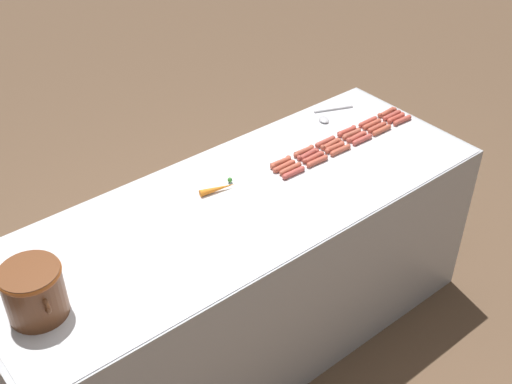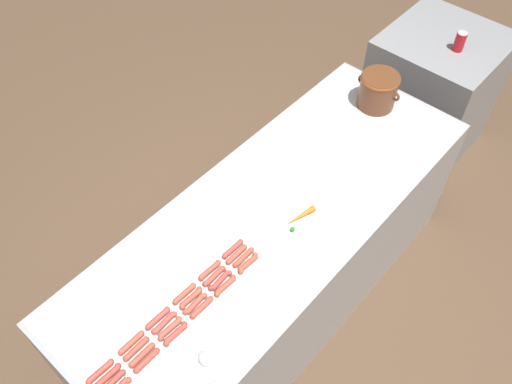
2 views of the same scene
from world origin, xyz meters
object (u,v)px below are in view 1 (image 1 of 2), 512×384
Objects in this scene: hot_dog_2 at (362,140)px; carrot at (219,188)px; hot_dog_6 at (396,118)px; hot_dog_22 at (304,151)px; hot_dog_18 at (387,112)px; hot_dog_7 at (377,127)px; hot_dog_20 at (347,131)px; hot_dog_21 at (325,142)px; hot_dog_4 at (317,161)px; hot_dog_16 at (308,154)px; hot_dog_12 at (392,115)px; hot_dog_1 at (382,130)px; hot_dog_15 at (331,144)px; bean_pot at (34,290)px; serving_spoon at (327,116)px; hot_dog_3 at (340,150)px; hot_dog_23 at (281,162)px; hot_dog_17 at (284,166)px; hot_dog_0 at (402,120)px; hot_dog_14 at (352,134)px; hot_dog_13 at (372,124)px; hot_dog_5 at (294,173)px; hot_dog_19 at (368,122)px; hot_dog_8 at (357,137)px; hot_dog_10 at (313,157)px; hot_dog_9 at (335,147)px; hot_dog_11 at (290,169)px.

carrot is at bearing 81.54° from hot_dog_2.
hot_dog_22 is at bearing 83.44° from hot_dog_6.
hot_dog_18 is (0.11, -0.30, 0.00)m from hot_dog_2.
hot_dog_7 and hot_dog_20 have the same top height.
hot_dog_4 is at bearing 124.20° from hot_dog_21.
hot_dog_7 and hot_dog_16 have the same top height.
hot_dog_7 is 1.00× the size of hot_dog_12.
hot_dog_15 is (0.07, 0.29, 0.00)m from hot_dog_1.
bean_pot is 1.04× the size of serving_spoon.
hot_dog_23 is (0.10, 0.29, 0.00)m from hot_dog_3.
hot_dog_17 is at bearing 103.06° from hot_dog_22.
hot_dog_16 is 0.40m from serving_spoon.
hot_dog_6 is at bearing 12.10° from hot_dog_0.
hot_dog_14 reaches higher than serving_spoon.
hot_dog_5 is at bearing 96.88° from hot_dog_13.
carrot reaches higher than hot_dog_15.
hot_dog_7 is at bearing 102.50° from hot_dog_12.
hot_dog_4 is (-0.00, 0.61, 0.00)m from hot_dog_0.
hot_dog_17 is at bearing 93.24° from hot_dog_19.
hot_dog_18 is (0.07, -0.31, 0.00)m from hot_dog_8.
hot_dog_10 is 1.00× the size of hot_dog_22.
hot_dog_13 and hot_dog_23 have the same top height.
hot_dog_2 is at bearing -103.45° from hot_dog_16.
hot_dog_2 is 1.00× the size of hot_dog_10.
hot_dog_14 is (-0.00, 0.15, 0.00)m from hot_dog_13.
hot_dog_18 is at bearing -76.95° from hot_dog_3.
hot_dog_2 is 0.19m from hot_dog_21.
hot_dog_4 is at bearing 96.46° from hot_dog_12.
hot_dog_22 is at bearing 88.82° from hot_dog_21.
hot_dog_8 is at bearing -113.66° from hot_dog_21.
hot_dog_2 is 1.00× the size of hot_dog_4.
hot_dog_7 and hot_dog_19 have the same top height.
hot_dog_18 is (0.07, -0.01, 0.00)m from hot_dog_6.
hot_dog_9 is at bearing -89.90° from hot_dog_10.
hot_dog_15 is 0.15m from hot_dog_22.
hot_dog_9 is (0.04, -0.30, 0.00)m from hot_dog_5.
hot_dog_15 is (0.07, -0.00, 0.00)m from hot_dog_3.
serving_spoon is at bearing -69.36° from hot_dog_23.
hot_dog_10 is (0.04, -0.16, 0.00)m from hot_dog_5.
hot_dog_2 reaches higher than serving_spoon.
hot_dog_14 is 0.50× the size of serving_spoon.
hot_dog_21 is at bearing 78.90° from hot_dog_14.
hot_dog_7 is at bearing -115.62° from hot_dog_20.
hot_dog_9 is at bearing -86.24° from bean_pot.
hot_dog_0 is at bearing -89.75° from hot_dog_3.
hot_dog_0 is at bearing -92.43° from hot_dog_11.
hot_dog_10 is 0.30m from hot_dog_20.
hot_dog_18 is 1.00× the size of hot_dog_19.
hot_dog_22 is 0.15m from hot_dog_23.
hot_dog_22 is at bearing -91.49° from carrot.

